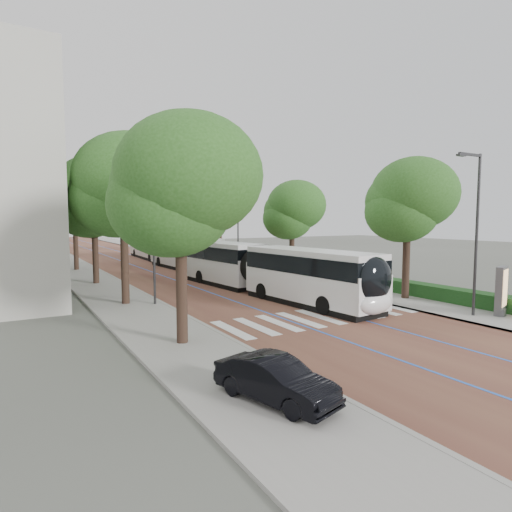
{
  "coord_description": "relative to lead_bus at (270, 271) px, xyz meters",
  "views": [
    {
      "loc": [
        -13.39,
        -15.64,
        4.97
      ],
      "look_at": [
        1.55,
        9.6,
        2.4
      ],
      "focal_mm": 30.0,
      "sensor_mm": 36.0,
      "label": 1
    }
  ],
  "objects": [
    {
      "name": "lane_line_right",
      "position": [
        0.28,
        32.52,
        -1.6
      ],
      "size": [
        0.12,
        126.0,
        0.01
      ],
      "primitive_type": "cube",
      "color": "blue",
      "rests_on": "road"
    },
    {
      "name": "lane_line_left",
      "position": [
        -2.92,
        32.52,
        -1.6
      ],
      "size": [
        0.12,
        126.0,
        0.01
      ],
      "primitive_type": "cube",
      "color": "blue",
      "rests_on": "road"
    },
    {
      "name": "lead_bus",
      "position": [
        0.0,
        0.0,
        0.0
      ],
      "size": [
        4.1,
        18.54,
        3.2
      ],
      "rotation": [
        0.0,
        0.0,
        0.09
      ],
      "color": "black",
      "rests_on": "ground"
    },
    {
      "name": "kerb_left",
      "position": [
        -6.92,
        32.52,
        -1.57
      ],
      "size": [
        0.2,
        140.0,
        0.14
      ],
      "primitive_type": "cube",
      "color": "gray",
      "rests_on": "ground"
    },
    {
      "name": "bus_queued_1",
      "position": [
        1.04,
        28.58,
        -0.0
      ],
      "size": [
        2.86,
        12.46,
        3.2
      ],
      "rotation": [
        0.0,
        0.0,
        -0.03
      ],
      "color": "white",
      "rests_on": "ground"
    },
    {
      "name": "sidewalk_left",
      "position": [
        -8.82,
        32.52,
        -1.57
      ],
      "size": [
        4.0,
        140.0,
        0.12
      ],
      "primitive_type": "cube",
      "color": "gray",
      "rests_on": "ground"
    },
    {
      "name": "zebra_crossing",
      "position": [
        -1.12,
        -6.48,
        -1.6
      ],
      "size": [
        10.55,
        3.6,
        0.01
      ],
      "color": "silver",
      "rests_on": "ground"
    },
    {
      "name": "parked_car",
      "position": [
        -8.67,
        -13.92,
        -0.92
      ],
      "size": [
        2.2,
        3.78,
        1.18
      ],
      "primitive_type": "imported",
      "rotation": [
        0.0,
        0.0,
        0.28
      ],
      "color": "black",
      "rests_on": "sidewalk_left"
    },
    {
      "name": "trees_left",
      "position": [
        -8.82,
        15.99,
        4.87
      ],
      "size": [
        6.44,
        60.44,
        9.91
      ],
      "color": "black",
      "rests_on": "ground"
    },
    {
      "name": "ad_panel",
      "position": [
        6.51,
        -11.25,
        -0.21
      ],
      "size": [
        1.24,
        0.69,
        2.48
      ],
      "rotation": [
        0.0,
        0.0,
        0.32
      ],
      "color": "#59595B",
      "rests_on": "sidewalk_right"
    },
    {
      "name": "sidewalk_right",
      "position": [
        6.18,
        32.52,
        -1.57
      ],
      "size": [
        4.0,
        140.0,
        0.12
      ],
      "primitive_type": "cube",
      "color": "gray",
      "rests_on": "ground"
    },
    {
      "name": "road",
      "position": [
        -1.32,
        32.52,
        -1.62
      ],
      "size": [
        11.0,
        140.0,
        0.02
      ],
      "primitive_type": "cube",
      "color": "brown",
      "rests_on": "ground"
    },
    {
      "name": "trees_right",
      "position": [
        6.38,
        14.43,
        4.46
      ],
      "size": [
        5.15,
        47.15,
        9.02
      ],
      "color": "black",
      "rests_on": "ground"
    },
    {
      "name": "streetlight_far",
      "position": [
        5.3,
        14.52,
        3.19
      ],
      "size": [
        1.82,
        0.2,
        8.0
      ],
      "color": "#2D2D2F",
      "rests_on": "sidewalk_right"
    },
    {
      "name": "streetlight_near",
      "position": [
        5.3,
        -10.48,
        3.19
      ],
      "size": [
        1.82,
        0.2,
        8.0
      ],
      "color": "#2D2D2F",
      "rests_on": "sidewalk_right"
    },
    {
      "name": "ground",
      "position": [
        -1.32,
        -7.48,
        -1.63
      ],
      "size": [
        160.0,
        160.0,
        0.0
      ],
      "primitive_type": "plane",
      "color": "#51544C",
      "rests_on": "ground"
    },
    {
      "name": "bus_queued_0",
      "position": [
        0.57,
        16.01,
        -0.0
      ],
      "size": [
        3.21,
        12.52,
        3.2
      ],
      "rotation": [
        0.0,
        0.0,
        0.06
      ],
      "color": "white",
      "rests_on": "ground"
    },
    {
      "name": "hedge",
      "position": [
        7.78,
        -7.48,
        -1.11
      ],
      "size": [
        1.2,
        14.0,
        0.8
      ],
      "primitive_type": "cube",
      "color": "#143C15",
      "rests_on": "sidewalk_right"
    },
    {
      "name": "lamp_post_left",
      "position": [
        -7.42,
        0.52,
        2.49
      ],
      "size": [
        0.14,
        0.14,
        8.0
      ],
      "primitive_type": "cylinder",
      "color": "#2D2D2F",
      "rests_on": "sidewalk_left"
    },
    {
      "name": "kerb_right",
      "position": [
        4.28,
        32.52,
        -1.57
      ],
      "size": [
        0.2,
        140.0,
        0.14
      ],
      "primitive_type": "cube",
      "color": "gray",
      "rests_on": "ground"
    }
  ]
}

